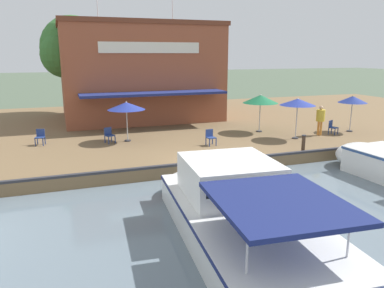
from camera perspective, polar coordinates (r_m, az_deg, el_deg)
name	(u,v)px	position (r m, az deg, el deg)	size (l,w,h in m)	color
ground_plane	(218,175)	(17.17, 3.97, -4.72)	(220.00, 220.00, 0.00)	#4C5B47
quay_deck	(157,126)	(27.23, -5.29, 2.73)	(22.00, 56.00, 0.60)	brown
quay_edge_fender	(217,161)	(17.07, 3.87, -2.55)	(0.20, 50.40, 0.10)	#2D2D33
waterfront_restaurant	(138,71)	(29.25, -8.18, 10.90)	(10.20, 11.33, 9.25)	brown
patio_umbrella_by_entrance	(126,106)	(21.02, -9.97, 5.72)	(2.07, 2.07, 2.24)	#B7B7B7
patio_umbrella_mid_patio_right	(298,102)	(22.19, 15.81, 6.16)	(2.01, 2.01, 2.36)	#B7B7B7
patio_umbrella_far_corner	(353,99)	(25.44, 23.28, 6.25)	(1.75, 1.75, 2.29)	#B7B7B7
patio_umbrella_mid_patio_left	(260,99)	(23.70, 10.39, 6.76)	(2.18, 2.18, 2.36)	#B7B7B7
cafe_chair_under_first_umbrella	(109,134)	(21.07, -12.52, 1.45)	(0.58, 0.58, 0.85)	navy
cafe_chair_back_row_seat	(332,127)	(24.34, 20.61, 2.50)	(0.58, 0.58, 0.85)	navy
cafe_chair_beside_entrance	(210,136)	(20.06, 2.82, 1.15)	(0.49, 0.49, 0.85)	navy
cafe_chair_far_corner_seat	(40,136)	(21.70, -22.14, 1.11)	(0.53, 0.53, 0.85)	navy
person_near_entrance	(321,117)	(23.70, 19.00, 3.95)	(0.50, 0.50, 1.78)	orange
motorboat_distant_upstream	(234,206)	(11.73, 6.39, -9.42)	(9.48, 4.07, 2.09)	white
mooring_post	(303,143)	(19.54, 16.62, 0.13)	(0.22, 0.22, 0.85)	#473323
tree_behind_restaurant	(71,50)	(32.02, -17.96, 13.50)	(5.32, 5.07, 7.78)	brown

